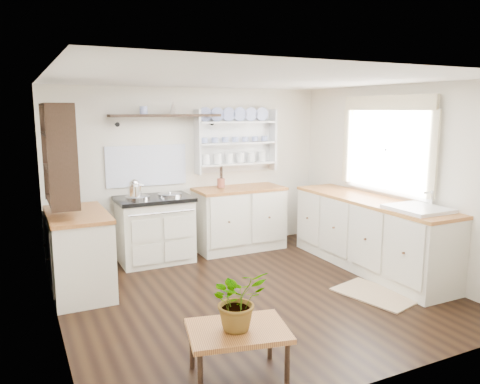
# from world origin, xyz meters

# --- Properties ---
(floor) EXTENTS (4.00, 3.80, 0.01)m
(floor) POSITION_xyz_m (0.00, 0.00, 0.00)
(floor) COLOR black
(floor) RESTS_ON ground
(wall_back) EXTENTS (4.00, 0.02, 2.30)m
(wall_back) POSITION_xyz_m (0.00, 1.90, 1.15)
(wall_back) COLOR silver
(wall_back) RESTS_ON ground
(wall_right) EXTENTS (0.02, 3.80, 2.30)m
(wall_right) POSITION_xyz_m (2.00, 0.00, 1.15)
(wall_right) COLOR silver
(wall_right) RESTS_ON ground
(wall_left) EXTENTS (0.02, 3.80, 2.30)m
(wall_left) POSITION_xyz_m (-2.00, 0.00, 1.15)
(wall_left) COLOR silver
(wall_left) RESTS_ON ground
(ceiling) EXTENTS (4.00, 3.80, 0.01)m
(ceiling) POSITION_xyz_m (0.00, 0.00, 2.30)
(ceiling) COLOR white
(ceiling) RESTS_ON wall_back
(window) EXTENTS (0.08, 1.55, 1.22)m
(window) POSITION_xyz_m (1.95, 0.15, 1.56)
(window) COLOR white
(window) RESTS_ON wall_right
(aga_cooker) EXTENTS (0.97, 0.68, 0.90)m
(aga_cooker) POSITION_xyz_m (-0.65, 1.57, 0.44)
(aga_cooker) COLOR beige
(aga_cooker) RESTS_ON floor
(back_cabinets) EXTENTS (1.27, 0.63, 0.90)m
(back_cabinets) POSITION_xyz_m (0.60, 1.60, 0.46)
(back_cabinets) COLOR beige
(back_cabinets) RESTS_ON floor
(right_cabinets) EXTENTS (0.62, 2.43, 0.90)m
(right_cabinets) POSITION_xyz_m (1.70, 0.10, 0.46)
(right_cabinets) COLOR beige
(right_cabinets) RESTS_ON floor
(belfast_sink) EXTENTS (0.55, 0.60, 0.45)m
(belfast_sink) POSITION_xyz_m (1.70, -0.65, 0.80)
(belfast_sink) COLOR white
(belfast_sink) RESTS_ON right_cabinets
(left_cabinets) EXTENTS (0.62, 1.13, 0.90)m
(left_cabinets) POSITION_xyz_m (-1.70, 0.90, 0.46)
(left_cabinets) COLOR beige
(left_cabinets) RESTS_ON floor
(plate_rack) EXTENTS (1.20, 0.22, 0.90)m
(plate_rack) POSITION_xyz_m (0.65, 1.86, 1.56)
(plate_rack) COLOR white
(plate_rack) RESTS_ON wall_back
(high_shelf) EXTENTS (1.50, 0.29, 0.16)m
(high_shelf) POSITION_xyz_m (-0.40, 1.78, 1.91)
(high_shelf) COLOR black
(high_shelf) RESTS_ON wall_back
(left_shelving) EXTENTS (0.28, 0.80, 1.05)m
(left_shelving) POSITION_xyz_m (-1.84, 0.90, 1.55)
(left_shelving) COLOR black
(left_shelving) RESTS_ON wall_left
(kettle) EXTENTS (0.17, 0.17, 0.20)m
(kettle) POSITION_xyz_m (-0.93, 1.45, 1.03)
(kettle) COLOR silver
(kettle) RESTS_ON aga_cooker
(utensil_crock) EXTENTS (0.11, 0.11, 0.13)m
(utensil_crock) POSITION_xyz_m (0.35, 1.68, 0.97)
(utensil_crock) COLOR #9C4E39
(utensil_crock) RESTS_ON back_cabinets
(center_table) EXTENTS (0.83, 0.67, 0.40)m
(center_table) POSITION_xyz_m (-0.87, -1.40, 0.35)
(center_table) COLOR brown
(center_table) RESTS_ON floor
(potted_plant) EXTENTS (0.42, 0.36, 0.46)m
(potted_plant) POSITION_xyz_m (-0.87, -1.40, 0.63)
(potted_plant) COLOR #3F7233
(potted_plant) RESTS_ON center_table
(floor_rug) EXTENTS (0.75, 0.96, 0.02)m
(floor_rug) POSITION_xyz_m (1.18, -0.62, 0.01)
(floor_rug) COLOR #968157
(floor_rug) RESTS_ON floor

